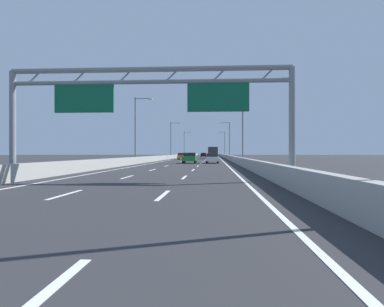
% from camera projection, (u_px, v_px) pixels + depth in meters
% --- Properties ---
extents(ground_plane, '(260.00, 260.00, 0.00)m').
position_uv_depth(ground_plane, '(201.00, 158.00, 99.88)').
color(ground_plane, '#2D2D30').
extents(lane_dash_left_1, '(0.16, 3.00, 0.01)m').
position_uv_depth(lane_dash_left_1, '(65.00, 195.00, 12.67)').
color(lane_dash_left_1, white).
rests_on(lane_dash_left_1, ground_plane).
extents(lane_dash_left_2, '(0.16, 3.00, 0.01)m').
position_uv_depth(lane_dash_left_2, '(127.00, 177.00, 21.65)').
color(lane_dash_left_2, white).
rests_on(lane_dash_left_2, ground_plane).
extents(lane_dash_left_3, '(0.16, 3.00, 0.01)m').
position_uv_depth(lane_dash_left_3, '(153.00, 170.00, 30.63)').
color(lane_dash_left_3, white).
rests_on(lane_dash_left_3, ground_plane).
extents(lane_dash_left_4, '(0.16, 3.00, 0.01)m').
position_uv_depth(lane_dash_left_4, '(166.00, 166.00, 39.61)').
color(lane_dash_left_4, white).
rests_on(lane_dash_left_4, ground_plane).
extents(lane_dash_left_5, '(0.16, 3.00, 0.01)m').
position_uv_depth(lane_dash_left_5, '(175.00, 163.00, 48.59)').
color(lane_dash_left_5, white).
rests_on(lane_dash_left_5, ground_plane).
extents(lane_dash_left_6, '(0.16, 3.00, 0.01)m').
position_uv_depth(lane_dash_left_6, '(181.00, 162.00, 57.58)').
color(lane_dash_left_6, white).
rests_on(lane_dash_left_6, ground_plane).
extents(lane_dash_left_7, '(0.16, 3.00, 0.01)m').
position_uv_depth(lane_dash_left_7, '(186.00, 161.00, 66.56)').
color(lane_dash_left_7, white).
rests_on(lane_dash_left_7, ground_plane).
extents(lane_dash_left_8, '(0.16, 3.00, 0.01)m').
position_uv_depth(lane_dash_left_8, '(189.00, 160.00, 75.54)').
color(lane_dash_left_8, white).
rests_on(lane_dash_left_8, ground_plane).
extents(lane_dash_left_9, '(0.16, 3.00, 0.01)m').
position_uv_depth(lane_dash_left_9, '(192.00, 159.00, 84.52)').
color(lane_dash_left_9, white).
rests_on(lane_dash_left_9, ground_plane).
extents(lane_dash_left_10, '(0.16, 3.00, 0.01)m').
position_uv_depth(lane_dash_left_10, '(194.00, 158.00, 93.50)').
color(lane_dash_left_10, white).
rests_on(lane_dash_left_10, ground_plane).
extents(lane_dash_left_11, '(0.16, 3.00, 0.01)m').
position_uv_depth(lane_dash_left_11, '(196.00, 158.00, 102.49)').
color(lane_dash_left_11, white).
rests_on(lane_dash_left_11, ground_plane).
extents(lane_dash_left_12, '(0.16, 3.00, 0.01)m').
position_uv_depth(lane_dash_left_12, '(197.00, 157.00, 111.47)').
color(lane_dash_left_12, white).
rests_on(lane_dash_left_12, ground_plane).
extents(lane_dash_left_13, '(0.16, 3.00, 0.01)m').
position_uv_depth(lane_dash_left_13, '(198.00, 157.00, 120.45)').
color(lane_dash_left_13, white).
rests_on(lane_dash_left_13, ground_plane).
extents(lane_dash_left_14, '(0.16, 3.00, 0.01)m').
position_uv_depth(lane_dash_left_14, '(199.00, 157.00, 129.43)').
color(lane_dash_left_14, white).
rests_on(lane_dash_left_14, ground_plane).
extents(lane_dash_left_15, '(0.16, 3.00, 0.01)m').
position_uv_depth(lane_dash_left_15, '(200.00, 156.00, 138.41)').
color(lane_dash_left_15, white).
rests_on(lane_dash_left_15, ground_plane).
extents(lane_dash_left_16, '(0.16, 3.00, 0.01)m').
position_uv_depth(lane_dash_left_16, '(201.00, 156.00, 147.40)').
color(lane_dash_left_16, white).
rests_on(lane_dash_left_16, ground_plane).
extents(lane_dash_left_17, '(0.16, 3.00, 0.01)m').
position_uv_depth(lane_dash_left_17, '(202.00, 156.00, 156.38)').
color(lane_dash_left_17, white).
rests_on(lane_dash_left_17, ground_plane).
extents(lane_dash_right_0, '(0.16, 3.00, 0.01)m').
position_uv_depth(lane_dash_right_0, '(31.00, 306.00, 3.46)').
color(lane_dash_right_0, white).
rests_on(lane_dash_right_0, ground_plane).
extents(lane_dash_right_1, '(0.16, 3.00, 0.01)m').
position_uv_depth(lane_dash_right_1, '(163.00, 195.00, 12.44)').
color(lane_dash_right_1, white).
rests_on(lane_dash_right_1, ground_plane).
extents(lane_dash_right_2, '(0.16, 3.00, 0.01)m').
position_uv_depth(lane_dash_right_2, '(184.00, 177.00, 21.42)').
color(lane_dash_right_2, white).
rests_on(lane_dash_right_2, ground_plane).
extents(lane_dash_right_3, '(0.16, 3.00, 0.01)m').
position_uv_depth(lane_dash_right_3, '(193.00, 170.00, 30.40)').
color(lane_dash_right_3, white).
rests_on(lane_dash_right_3, ground_plane).
extents(lane_dash_right_4, '(0.16, 3.00, 0.01)m').
position_uv_depth(lane_dash_right_4, '(198.00, 166.00, 39.39)').
color(lane_dash_right_4, white).
rests_on(lane_dash_right_4, ground_plane).
extents(lane_dash_right_5, '(0.16, 3.00, 0.01)m').
position_uv_depth(lane_dash_right_5, '(201.00, 164.00, 48.37)').
color(lane_dash_right_5, white).
rests_on(lane_dash_right_5, ground_plane).
extents(lane_dash_right_6, '(0.16, 3.00, 0.01)m').
position_uv_depth(lane_dash_right_6, '(203.00, 162.00, 57.35)').
color(lane_dash_right_6, white).
rests_on(lane_dash_right_6, ground_plane).
extents(lane_dash_right_7, '(0.16, 3.00, 0.01)m').
position_uv_depth(lane_dash_right_7, '(204.00, 161.00, 66.33)').
color(lane_dash_right_7, white).
rests_on(lane_dash_right_7, ground_plane).
extents(lane_dash_right_8, '(0.16, 3.00, 0.01)m').
position_uv_depth(lane_dash_right_8, '(205.00, 160.00, 75.31)').
color(lane_dash_right_8, white).
rests_on(lane_dash_right_8, ground_plane).
extents(lane_dash_right_9, '(0.16, 3.00, 0.01)m').
position_uv_depth(lane_dash_right_9, '(206.00, 159.00, 84.29)').
color(lane_dash_right_9, white).
rests_on(lane_dash_right_9, ground_plane).
extents(lane_dash_right_10, '(0.16, 3.00, 0.01)m').
position_uv_depth(lane_dash_right_10, '(207.00, 158.00, 93.28)').
color(lane_dash_right_10, white).
rests_on(lane_dash_right_10, ground_plane).
extents(lane_dash_right_11, '(0.16, 3.00, 0.01)m').
position_uv_depth(lane_dash_right_11, '(208.00, 158.00, 102.26)').
color(lane_dash_right_11, white).
rests_on(lane_dash_right_11, ground_plane).
extents(lane_dash_right_12, '(0.16, 3.00, 0.01)m').
position_uv_depth(lane_dash_right_12, '(208.00, 157.00, 111.24)').
color(lane_dash_right_12, white).
rests_on(lane_dash_right_12, ground_plane).
extents(lane_dash_right_13, '(0.16, 3.00, 0.01)m').
position_uv_depth(lane_dash_right_13, '(209.00, 157.00, 120.22)').
color(lane_dash_right_13, white).
rests_on(lane_dash_right_13, ground_plane).
extents(lane_dash_right_14, '(0.16, 3.00, 0.01)m').
position_uv_depth(lane_dash_right_14, '(209.00, 157.00, 129.20)').
color(lane_dash_right_14, white).
rests_on(lane_dash_right_14, ground_plane).
extents(lane_dash_right_15, '(0.16, 3.00, 0.01)m').
position_uv_depth(lane_dash_right_15, '(209.00, 156.00, 138.19)').
color(lane_dash_right_15, white).
rests_on(lane_dash_right_15, ground_plane).
extents(lane_dash_right_16, '(0.16, 3.00, 0.01)m').
position_uv_depth(lane_dash_right_16, '(210.00, 156.00, 147.17)').
color(lane_dash_right_16, white).
rests_on(lane_dash_right_16, ground_plane).
extents(lane_dash_right_17, '(0.16, 3.00, 0.01)m').
position_uv_depth(lane_dash_right_17, '(210.00, 156.00, 156.15)').
color(lane_dash_right_17, white).
rests_on(lane_dash_right_17, ground_plane).
extents(edge_line_left, '(0.16, 176.00, 0.01)m').
position_uv_depth(edge_line_left, '(179.00, 159.00, 88.23)').
color(edge_line_left, white).
rests_on(edge_line_left, ground_plane).
extents(edge_line_right, '(0.16, 176.00, 0.01)m').
position_uv_depth(edge_line_right, '(220.00, 159.00, 87.57)').
color(edge_line_right, white).
rests_on(edge_line_right, ground_plane).
extents(barrier_left, '(0.45, 220.00, 0.95)m').
position_uv_depth(barrier_left, '(181.00, 156.00, 110.29)').
color(barrier_left, '#9E9E99').
rests_on(barrier_left, ground_plane).
extents(barrier_right, '(0.45, 220.00, 0.95)m').
position_uv_depth(barrier_right, '(224.00, 156.00, 109.42)').
color(barrier_right, '#9E9E99').
rests_on(barrier_right, ground_plane).
extents(sign_gantry, '(16.13, 0.36, 6.36)m').
position_uv_depth(sign_gantry, '(149.00, 94.00, 19.30)').
color(sign_gantry, gray).
rests_on(sign_gantry, ground_plane).
extents(streetlamp_left_mid, '(2.58, 0.28, 9.50)m').
position_uv_depth(streetlamp_left_mid, '(137.00, 126.00, 49.87)').
color(streetlamp_left_mid, slate).
rests_on(streetlamp_left_mid, ground_plane).
extents(streetlamp_right_mid, '(2.58, 0.28, 9.50)m').
position_uv_depth(streetlamp_right_mid, '(241.00, 125.00, 48.92)').
color(streetlamp_right_mid, slate).
rests_on(streetlamp_right_mid, ground_plane).
extents(streetlamp_left_far, '(2.58, 0.28, 9.50)m').
position_uv_depth(streetlamp_left_far, '(172.00, 138.00, 91.03)').
color(streetlamp_left_far, slate).
rests_on(streetlamp_left_far, ground_plane).
extents(streetlamp_right_far, '(2.58, 0.28, 9.50)m').
position_uv_depth(streetlamp_right_far, '(229.00, 138.00, 90.09)').
color(streetlamp_right_far, slate).
rests_on(streetlamp_right_far, ground_plane).
extents(streetlamp_left_distant, '(2.58, 0.28, 9.50)m').
position_uv_depth(streetlamp_left_distant, '(185.00, 142.00, 132.20)').
color(streetlamp_left_distant, slate).
rests_on(streetlamp_left_distant, ground_plane).
extents(streetlamp_right_distant, '(2.58, 0.28, 9.50)m').
position_uv_depth(streetlamp_right_distant, '(224.00, 142.00, 131.25)').
color(streetlamp_right_distant, slate).
rests_on(streetlamp_right_distant, ground_plane).
extents(white_car, '(1.78, 4.62, 1.41)m').
position_uv_depth(white_car, '(212.00, 158.00, 50.34)').
color(white_car, silver).
rests_on(white_car, ground_plane).
extents(orange_car, '(1.76, 4.18, 1.47)m').
position_uv_depth(orange_car, '(182.00, 156.00, 76.45)').
color(orange_car, orange).
rests_on(orange_car, ground_plane).
extents(black_car, '(1.82, 4.12, 1.48)m').
position_uv_depth(black_car, '(203.00, 155.00, 120.13)').
color(black_car, black).
rests_on(black_car, ground_plane).
extents(green_car, '(1.90, 4.19, 1.53)m').
position_uv_depth(green_car, '(190.00, 158.00, 50.20)').
color(green_car, '#1E7A38').
rests_on(green_car, ground_plane).
extents(red_car, '(1.82, 4.62, 1.36)m').
position_uv_depth(red_car, '(204.00, 155.00, 134.13)').
color(red_car, red).
rests_on(red_car, ground_plane).
extents(blue_car, '(1.71, 4.33, 1.44)m').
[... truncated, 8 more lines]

